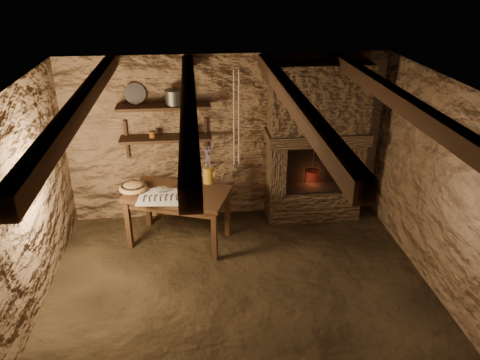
{
  "coord_description": "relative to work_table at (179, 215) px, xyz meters",
  "views": [
    {
      "loc": [
        -0.47,
        -4.28,
        3.53
      ],
      "look_at": [
        0.08,
        0.9,
        1.06
      ],
      "focal_mm": 35.0,
      "sensor_mm": 36.0,
      "label": 1
    }
  ],
  "objects": [
    {
      "name": "linen_cloth",
      "position": [
        -0.18,
        -0.12,
        0.35
      ],
      "size": [
        0.67,
        0.57,
        0.01
      ],
      "primitive_type": "cube",
      "rotation": [
        0.0,
        0.0,
        -0.11
      ],
      "color": "beige",
      "rests_on": "work_table"
    },
    {
      "name": "right_wall",
      "position": [
        2.96,
        -1.26,
        0.79
      ],
      "size": [
        0.04,
        4.0,
        2.4
      ],
      "primitive_type": "cube",
      "color": "#483121",
      "rests_on": "floor"
    },
    {
      "name": "ceiling",
      "position": [
        0.71,
        -1.26,
        1.99
      ],
      "size": [
        4.5,
        4.0,
        0.04
      ],
      "primitive_type": "cube",
      "color": "black",
      "rests_on": "back_wall"
    },
    {
      "name": "rusty_tin",
      "position": [
        -0.32,
        0.58,
        0.96
      ],
      "size": [
        0.1,
        0.1,
        0.09
      ],
      "primitive_type": "cylinder",
      "rotation": [
        0.0,
        0.0,
        0.23
      ],
      "color": "#572C11",
      "rests_on": "shelf_lower"
    },
    {
      "name": "beam_mid_right",
      "position": [
        1.21,
        -1.26,
        1.9
      ],
      "size": [
        0.14,
        3.95,
        0.16
      ],
      "primitive_type": "cube",
      "color": "black",
      "rests_on": "ceiling"
    },
    {
      "name": "hearth",
      "position": [
        1.96,
        0.5,
        0.82
      ],
      "size": [
        1.43,
        0.51,
        2.3
      ],
      "color": "#3E2D1F",
      "rests_on": "floor"
    },
    {
      "name": "beam_mid_left",
      "position": [
        0.21,
        -1.26,
        1.9
      ],
      "size": [
        0.14,
        3.95,
        0.16
      ],
      "primitive_type": "cube",
      "color": "black",
      "rests_on": "ceiling"
    },
    {
      "name": "tin_pan",
      "position": [
        -0.51,
        0.68,
        1.51
      ],
      "size": [
        0.3,
        0.19,
        0.28
      ],
      "primitive_type": "cylinder",
      "rotation": [
        1.26,
        0.0,
        0.25
      ],
      "color": "gray",
      "rests_on": "shelf_upper"
    },
    {
      "name": "iron_stockpot",
      "position": [
        0.01,
        0.58,
        1.46
      ],
      "size": [
        0.28,
        0.28,
        0.18
      ],
      "primitive_type": "cylinder",
      "rotation": [
        0.0,
        0.0,
        -0.16
      ],
      "color": "#2F2C2A",
      "rests_on": "shelf_upper"
    },
    {
      "name": "wooden_bowl",
      "position": [
        -0.58,
        0.1,
        0.39
      ],
      "size": [
        0.45,
        0.45,
        0.13
      ],
      "primitive_type": "ellipsoid",
      "rotation": [
        0.0,
        0.0,
        -0.25
      ],
      "color": "#A27546",
      "rests_on": "work_table"
    },
    {
      "name": "stoneware_jug",
      "position": [
        0.43,
        0.25,
        0.57
      ],
      "size": [
        0.17,
        0.16,
        0.52
      ],
      "rotation": [
        0.0,
        0.0,
        -0.12
      ],
      "color": "#B08122",
      "rests_on": "work_table"
    },
    {
      "name": "work_table",
      "position": [
        0.0,
        0.0,
        0.0
      ],
      "size": [
        1.5,
        1.16,
        0.75
      ],
      "rotation": [
        0.0,
        0.0,
        -0.35
      ],
      "color": "#321D11",
      "rests_on": "floor"
    },
    {
      "name": "shelf_lower",
      "position": [
        -0.14,
        0.58,
        0.89
      ],
      "size": [
        1.25,
        0.3,
        0.04
      ],
      "primitive_type": "cube",
      "color": "black",
      "rests_on": "back_wall"
    },
    {
      "name": "pewter_cutlery_row",
      "position": [
        -0.18,
        -0.14,
        0.36
      ],
      "size": [
        0.54,
        0.26,
        0.01
      ],
      "primitive_type": null,
      "rotation": [
        0.0,
        0.0,
        -0.11
      ],
      "color": "gray",
      "rests_on": "linen_cloth"
    },
    {
      "name": "back_wall",
      "position": [
        0.71,
        0.74,
        0.79
      ],
      "size": [
        4.5,
        0.04,
        2.4
      ],
      "primitive_type": "cube",
      "color": "#483121",
      "rests_on": "floor"
    },
    {
      "name": "small_kettle",
      "position": [
        0.15,
        0.58,
        0.97
      ],
      "size": [
        0.2,
        0.17,
        0.18
      ],
      "primitive_type": null,
      "rotation": [
        0.0,
        0.0,
        -0.23
      ],
      "color": "gray",
      "rests_on": "shelf_lower"
    },
    {
      "name": "beam_far_right",
      "position": [
        2.21,
        -1.26,
        1.9
      ],
      "size": [
        0.14,
        3.95,
        0.16
      ],
      "primitive_type": "cube",
      "color": "black",
      "rests_on": "ceiling"
    },
    {
      "name": "red_pot",
      "position": [
        1.93,
        0.46,
        0.3
      ],
      "size": [
        0.28,
        0.28,
        0.54
      ],
      "rotation": [
        0.0,
        0.0,
        -0.38
      ],
      "color": "maroon",
      "rests_on": "hearth"
    },
    {
      "name": "floor",
      "position": [
        0.71,
        -1.26,
        -0.41
      ],
      "size": [
        4.5,
        4.5,
        0.0
      ],
      "primitive_type": "plane",
      "color": "black",
      "rests_on": "ground"
    },
    {
      "name": "drinking_glasses",
      "position": [
        -0.16,
        -0.0,
        0.4
      ],
      "size": [
        0.2,
        0.06,
        0.08
      ],
      "primitive_type": null,
      "color": "white",
      "rests_on": "linen_cloth"
    },
    {
      "name": "left_wall",
      "position": [
        -1.54,
        -1.26,
        0.79
      ],
      "size": [
        0.04,
        4.0,
        2.4
      ],
      "primitive_type": "cube",
      "color": "#483121",
      "rests_on": "floor"
    },
    {
      "name": "shelf_upper",
      "position": [
        -0.14,
        0.58,
        1.34
      ],
      "size": [
        1.25,
        0.3,
        0.04
      ],
      "primitive_type": "cube",
      "color": "black",
      "rests_on": "back_wall"
    },
    {
      "name": "front_wall",
      "position": [
        0.71,
        -3.26,
        0.79
      ],
      "size": [
        4.5,
        0.04,
        2.4
      ],
      "primitive_type": "cube",
      "color": "#483121",
      "rests_on": "floor"
    },
    {
      "name": "beam_far_left",
      "position": [
        -0.79,
        -1.26,
        1.9
      ],
      "size": [
        0.14,
        3.95,
        0.16
      ],
      "primitive_type": "cube",
      "color": "black",
      "rests_on": "ceiling"
    },
    {
      "name": "hanging_ropes",
      "position": [
        0.76,
        -0.21,
        1.39
      ],
      "size": [
        0.08,
        0.08,
        1.2
      ],
      "primitive_type": null,
      "color": "tan",
      "rests_on": "ceiling"
    }
  ]
}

